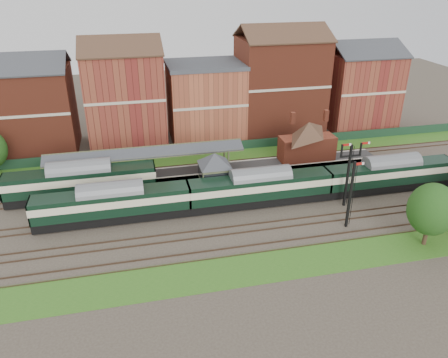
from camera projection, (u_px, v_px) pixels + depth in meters
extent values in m
plane|color=#473D33|center=(244.00, 206.00, 53.51)|extent=(160.00, 160.00, 0.00)
cube|color=#2D6619|center=(217.00, 156.00, 67.50)|extent=(90.00, 4.50, 0.06)
cube|color=#2D6619|center=(276.00, 265.00, 42.99)|extent=(90.00, 5.00, 0.06)
cube|color=#193823|center=(214.00, 147.00, 68.94)|extent=(90.00, 0.12, 1.50)
cube|color=#2D2D2D|center=(191.00, 173.00, 60.82)|extent=(55.00, 3.40, 1.00)
cube|color=#677F5A|center=(215.00, 188.00, 55.22)|extent=(3.40, 3.20, 2.40)
cube|color=#4E5334|center=(215.00, 173.00, 54.26)|extent=(3.60, 3.40, 2.00)
pyramid|color=#383A3F|center=(215.00, 159.00, 53.47)|extent=(5.40, 5.40, 1.60)
cube|color=maroon|center=(275.00, 183.00, 56.87)|extent=(3.00, 2.40, 2.20)
cube|color=#4C3323|center=(277.00, 175.00, 55.67)|extent=(3.20, 1.34, 0.79)
cube|color=#4C3323|center=(274.00, 171.00, 56.80)|extent=(3.20, 1.34, 0.79)
cube|color=brown|center=(307.00, 148.00, 63.24)|extent=(8.00, 3.00, 3.50)
pyramid|color=#4C3323|center=(308.00, 130.00, 61.99)|extent=(8.10, 8.10, 2.20)
cube|color=brown|center=(292.00, 128.00, 61.27)|extent=(0.60, 0.60, 1.60)
cube|color=brown|center=(325.00, 125.00, 62.27)|extent=(0.60, 0.60, 1.60)
cube|color=#4E5334|center=(60.00, 175.00, 55.31)|extent=(0.22, 0.22, 3.40)
cube|color=#4E5334|center=(224.00, 152.00, 62.00)|extent=(0.22, 0.22, 3.40)
cube|color=#383A3F|center=(146.00, 152.00, 56.99)|extent=(26.00, 1.99, 0.90)
cube|color=#383A3F|center=(145.00, 147.00, 58.65)|extent=(26.00, 1.99, 0.90)
cube|color=#4E5334|center=(145.00, 147.00, 57.65)|extent=(26.00, 0.20, 0.20)
cube|color=black|center=(348.00, 176.00, 51.97)|extent=(0.25, 0.25, 8.00)
cube|color=black|center=(350.00, 156.00, 50.83)|extent=(2.60, 0.18, 0.18)
cube|color=#B2140F|center=(347.00, 145.00, 50.06)|extent=(1.10, 0.08, 0.25)
cube|color=#B2140F|center=(366.00, 143.00, 50.54)|extent=(1.10, 0.08, 0.25)
cube|color=black|center=(350.00, 195.00, 47.63)|extent=(0.25, 0.25, 8.00)
cube|color=#B2140F|center=(359.00, 164.00, 46.11)|extent=(1.10, 0.08, 0.25)
cube|color=brown|center=(26.00, 111.00, 66.93)|extent=(14.00, 10.00, 13.00)
cube|color=maroon|center=(125.00, 99.00, 69.50)|extent=(12.00, 10.00, 15.00)
cube|color=#A95536|center=(206.00, 103.00, 72.76)|extent=(12.00, 10.00, 12.00)
cube|color=brown|center=(280.00, 86.00, 74.49)|extent=(14.00, 10.00, 16.00)
cube|color=maroon|center=(359.00, 90.00, 78.16)|extent=(12.00, 10.00, 13.00)
cube|color=black|center=(114.00, 216.00, 50.08)|extent=(17.52, 2.45, 1.07)
cube|color=black|center=(112.00, 202.00, 49.29)|extent=(17.52, 2.73, 2.53)
cube|color=beige|center=(112.00, 200.00, 49.15)|extent=(17.54, 2.77, 0.88)
cube|color=slate|center=(110.00, 191.00, 48.67)|extent=(17.52, 2.73, 0.58)
cube|color=black|center=(260.00, 200.00, 53.59)|extent=(17.52, 2.45, 1.07)
cube|color=black|center=(260.00, 187.00, 52.80)|extent=(17.52, 2.73, 2.53)
cube|color=beige|center=(260.00, 184.00, 52.67)|extent=(17.54, 2.77, 0.88)
cube|color=slate|center=(261.00, 176.00, 52.18)|extent=(17.52, 2.73, 0.58)
cube|color=black|center=(388.00, 185.00, 57.10)|extent=(17.52, 2.45, 1.07)
cube|color=black|center=(390.00, 173.00, 56.31)|extent=(17.52, 2.73, 2.53)
cube|color=beige|center=(390.00, 171.00, 56.18)|extent=(17.54, 2.77, 0.88)
cube|color=slate|center=(392.00, 163.00, 55.69)|extent=(17.52, 2.73, 0.58)
cube|color=black|center=(83.00, 193.00, 55.01)|extent=(18.33, 2.57, 1.12)
cube|color=black|center=(81.00, 180.00, 54.18)|extent=(18.33, 2.85, 2.65)
cube|color=beige|center=(81.00, 178.00, 54.04)|extent=(18.35, 2.89, 0.92)
cube|color=slate|center=(79.00, 169.00, 53.53)|extent=(18.33, 2.85, 0.61)
cube|color=black|center=(445.00, 219.00, 49.63)|extent=(5.57, 2.05, 0.84)
cube|color=#3F1212|center=(448.00, 208.00, 48.96)|extent=(5.57, 2.41, 2.23)
cylinder|color=#382619|center=(427.00, 231.00, 45.46)|extent=(0.44, 0.44, 3.29)
ellipsoid|color=#123D11|center=(432.00, 209.00, 44.30)|extent=(4.84, 4.84, 5.57)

